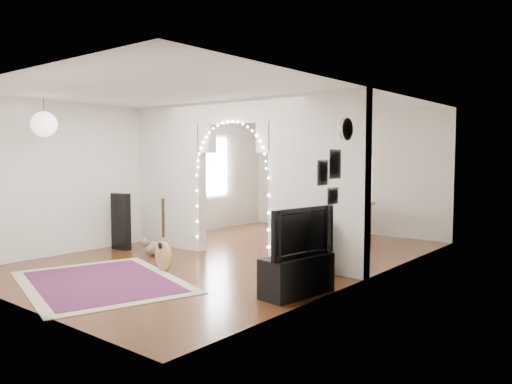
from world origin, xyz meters
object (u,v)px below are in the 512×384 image
Objects in this scene: dining_chair_right at (338,227)px; floor_speaker at (317,248)px; dining_table at (343,206)px; acoustic_guitar at (163,244)px; dining_chair_left at (316,234)px; media_console at (297,276)px; bookcase at (306,200)px.

floor_speaker is at bearing -66.81° from dining_chair_right.
dining_table is 2.34× the size of dining_chair_right.
acoustic_guitar is 3.28m from dining_chair_left.
acoustic_guitar reaches higher than floor_speaker.
floor_speaker is 1.08m from media_console.
floor_speaker reaches higher than dining_table.
dining_table reaches higher than dining_chair_left.
bookcase reaches higher than floor_speaker.
acoustic_guitar reaches higher than media_console.
dining_table is at bearing -24.84° from bookcase.
bookcase is at bearing 145.03° from dining_table.
bookcase is 2.53× the size of dining_chair_left.
floor_speaker is 1.48× the size of dining_chair_right.
dining_chair_right is at bearing 119.26° from floor_speaker.
media_console is 1.75× the size of dining_chair_right.
media_console is 0.75× the size of dining_table.
acoustic_guitar is at bearing -167.08° from media_console.
floor_speaker is 0.61× the size of bookcase.
acoustic_guitar is 0.70× the size of dining_table.
media_console is at bearing -68.19° from dining_chair_right.
floor_speaker reaches higher than dining_chair_left.
dining_table is at bearing 95.76° from dining_chair_left.
dining_table is at bearing 118.03° from floor_speaker.
bookcase is at bearing 130.72° from media_console.
acoustic_guitar is at bearing -144.19° from floor_speaker.
bookcase is 1.03× the size of dining_table.
floor_speaker is 0.84× the size of media_console.
floor_speaker is 3.54m from dining_table.
floor_speaker is (1.99, 1.19, 0.01)m from acoustic_guitar.
dining_table is at bearing 97.33° from dining_chair_right.
dining_chair_left is at bearing 89.68° from acoustic_guitar.
floor_speaker is 1.54× the size of dining_chair_left.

